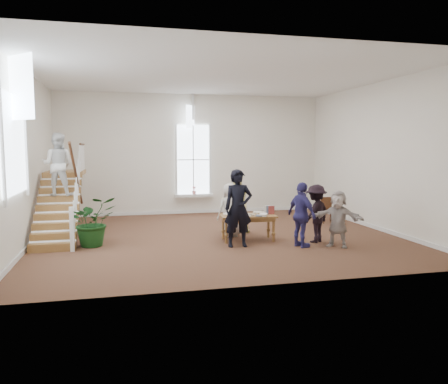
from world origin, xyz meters
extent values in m
plane|color=#49291C|center=(0.00, 0.00, 0.00)|extent=(10.00, 10.00, 0.00)
plane|color=white|center=(0.00, 4.50, 2.25)|extent=(10.00, 0.00, 10.00)
plane|color=white|center=(0.00, -4.50, 2.25)|extent=(10.00, 0.00, 10.00)
plane|color=white|center=(-5.00, 0.00, 2.25)|extent=(0.00, 9.00, 9.00)
plane|color=white|center=(5.00, 0.00, 2.25)|extent=(0.00, 9.00, 9.00)
plane|color=white|center=(0.00, 0.00, 4.50)|extent=(10.00, 10.00, 0.00)
cube|color=white|center=(0.00, 4.32, 0.70)|extent=(1.45, 0.28, 0.10)
plane|color=white|center=(0.00, 4.44, 2.05)|extent=(2.60, 0.00, 2.60)
plane|color=white|center=(0.00, 4.44, 3.65)|extent=(0.60, 0.60, 0.85)
plane|color=white|center=(-4.94, -1.50, 2.60)|extent=(0.00, 2.40, 2.40)
plane|color=white|center=(-4.94, -1.50, 3.90)|extent=(1.10, 1.10, 1.55)
cube|color=white|center=(0.00, 4.47, 0.06)|extent=(10.00, 0.04, 0.12)
imported|color=pink|center=(0.00, 4.29, 0.90)|extent=(0.17, 0.17, 0.30)
cube|color=brown|center=(-4.35, -0.80, 0.10)|extent=(1.10, 0.30, 0.20)
cube|color=brown|center=(-4.35, -0.50, 0.30)|extent=(1.10, 0.30, 0.20)
cube|color=brown|center=(-4.35, -0.20, 0.50)|extent=(1.10, 0.30, 0.20)
cube|color=brown|center=(-4.35, 0.10, 0.70)|extent=(1.10, 0.30, 0.20)
cube|color=brown|center=(-4.35, 0.40, 0.90)|extent=(1.10, 0.30, 0.20)
cube|color=brown|center=(-4.35, 0.70, 1.10)|extent=(1.10, 0.30, 0.20)
cube|color=brown|center=(-4.35, 1.00, 1.30)|extent=(1.10, 0.30, 0.20)
cube|color=brown|center=(-4.35, 1.30, 1.50)|extent=(1.10, 0.30, 0.20)
cube|color=brown|center=(-4.35, 1.60, 1.70)|extent=(1.10, 0.30, 0.20)
cube|color=brown|center=(-4.35, 2.50, 1.74)|extent=(1.10, 1.20, 0.12)
cube|color=white|center=(-3.86, -0.95, 0.55)|extent=(0.10, 0.10, 1.10)
cylinder|color=#36210E|center=(-3.85, 0.40, 1.75)|extent=(0.07, 2.74, 1.86)
imported|color=silver|center=(-4.35, 0.70, 2.06)|extent=(0.94, 0.79, 1.72)
cube|color=brown|center=(0.67, -0.70, 0.68)|extent=(1.55, 0.86, 0.05)
cube|color=brown|center=(0.67, -0.70, 0.60)|extent=(1.42, 0.73, 0.10)
cylinder|color=brown|center=(0.00, -0.93, 0.32)|extent=(0.07, 0.07, 0.65)
cylinder|color=brown|center=(1.29, -1.03, 0.32)|extent=(0.07, 0.07, 0.65)
cylinder|color=brown|center=(0.04, -0.38, 0.32)|extent=(0.07, 0.07, 0.65)
cylinder|color=brown|center=(1.33, -0.48, 0.32)|extent=(0.07, 0.07, 0.65)
cube|color=silver|center=(0.13, -0.48, 0.72)|extent=(0.22, 0.32, 0.03)
cube|color=beige|center=(1.00, -0.48, 0.72)|extent=(0.31, 0.32, 0.04)
cube|color=tan|center=(1.06, -0.74, 0.73)|extent=(0.22, 0.27, 0.05)
cube|color=silver|center=(0.52, -0.76, 0.71)|extent=(0.29, 0.31, 0.03)
cube|color=#4C5972|center=(0.90, -0.96, 0.71)|extent=(0.24, 0.25, 0.03)
cube|color=maroon|center=(0.51, -0.71, 0.73)|extent=(0.28, 0.28, 0.06)
cube|color=white|center=(0.47, -0.80, 0.73)|extent=(0.20, 0.25, 0.05)
cube|color=#BFB299|center=(0.22, -0.92, 0.72)|extent=(0.25, 0.30, 0.05)
cube|color=silver|center=(1.15, -0.52, 0.72)|extent=(0.18, 0.29, 0.03)
cube|color=beige|center=(0.34, -0.64, 0.73)|extent=(0.23, 0.32, 0.05)
cube|color=tan|center=(0.71, -0.82, 0.72)|extent=(0.24, 0.26, 0.04)
cube|color=silver|center=(1.02, -0.95, 0.73)|extent=(0.30, 0.34, 0.06)
cube|color=#4C5972|center=(0.26, -0.74, 0.72)|extent=(0.20, 0.22, 0.04)
cube|color=maroon|center=(0.21, -0.91, 0.71)|extent=(0.25, 0.29, 0.02)
cube|color=white|center=(0.33, -0.54, 0.71)|extent=(0.24, 0.26, 0.02)
cube|color=#BFB299|center=(0.61, -0.84, 0.73)|extent=(0.19, 0.24, 0.06)
cube|color=silver|center=(0.25, -0.65, 0.72)|extent=(0.25, 0.32, 0.03)
cube|color=beige|center=(0.57, -0.93, 0.72)|extent=(0.23, 0.22, 0.03)
imported|color=black|center=(0.22, -1.35, 0.99)|extent=(0.74, 0.51, 1.98)
imported|color=#BBB5AD|center=(0.32, -0.10, 0.76)|extent=(0.81, 0.60, 1.52)
imported|color=#FAF39C|center=(0.62, 0.40, 0.90)|extent=(0.92, 0.74, 1.80)
imported|color=navy|center=(1.77, -1.77, 0.83)|extent=(0.68, 1.05, 1.66)
imported|color=black|center=(2.37, -1.32, 0.77)|extent=(1.15, 1.03, 1.55)
imported|color=#BDB1AA|center=(2.67, -1.97, 0.72)|extent=(1.29, 1.20, 1.44)
imported|color=#133D15|center=(-3.40, -0.44, 0.64)|extent=(1.42, 1.33, 1.28)
cube|color=#36210E|center=(4.00, 1.27, 0.40)|extent=(0.44, 0.44, 0.04)
cube|color=#36210E|center=(4.03, 1.43, 0.64)|extent=(0.37, 0.11, 0.44)
cylinder|color=#36210E|center=(3.82, 1.15, 0.19)|extent=(0.04, 0.04, 0.39)
cylinder|color=#36210E|center=(4.12, 1.09, 0.19)|extent=(0.04, 0.04, 0.39)
cylinder|color=#36210E|center=(3.88, 1.44, 0.19)|extent=(0.04, 0.04, 0.39)
cylinder|color=#36210E|center=(4.18, 1.38, 0.19)|extent=(0.04, 0.04, 0.39)
camera|label=1|loc=(-2.64, -11.96, 2.56)|focal=35.00mm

